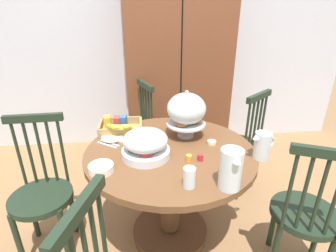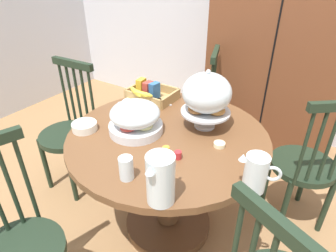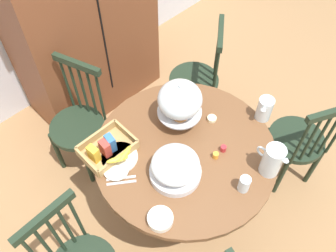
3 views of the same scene
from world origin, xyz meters
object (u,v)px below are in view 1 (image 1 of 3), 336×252
object	(u,v)px
windsor_chair_by_cabinet	(238,145)
fruit_platter_covered	(146,144)
dining_table	(170,178)
drinking_glass	(189,177)
windsor_chair_near_window	(305,216)
orange_juice_pitcher	(230,171)
windsor_chair_far_side	(42,195)
milk_pitcher	(262,146)
cereal_basket	(119,127)
windsor_chair_facing_door	(134,136)
pastry_stand_with_dome	(186,110)
china_plate_small	(112,138)
cereal_bowl	(101,168)
butter_dish	(212,142)
wooden_armoire	(177,70)
china_plate_large	(123,135)

from	to	relation	value
windsor_chair_by_cabinet	fruit_platter_covered	world-z (taller)	windsor_chair_by_cabinet
dining_table	drinking_glass	xyz separation A→B (m)	(0.05, -0.41, 0.29)
windsor_chair_by_cabinet	drinking_glass	distance (m)	1.18
windsor_chair_near_window	orange_juice_pitcher	bearing A→B (deg)	-174.91
windsor_chair_far_side	drinking_glass	world-z (taller)	windsor_chair_far_side
fruit_platter_covered	milk_pitcher	size ratio (longest dim) A/B	1.69
orange_juice_pitcher	cereal_basket	size ratio (longest dim) A/B	0.69
windsor_chair_near_window	windsor_chair_far_side	bearing A→B (deg)	167.14
windsor_chair_facing_door	pastry_stand_with_dome	world-z (taller)	pastry_stand_with_dome
windsor_chair_far_side	windsor_chair_facing_door	bearing A→B (deg)	54.58
pastry_stand_with_dome	windsor_chair_by_cabinet	bearing A→B (deg)	31.50
windsor_chair_far_side	china_plate_small	world-z (taller)	windsor_chair_far_side
windsor_chair_facing_door	dining_table	bearing A→B (deg)	-72.08
windsor_chair_by_cabinet	pastry_stand_with_dome	distance (m)	0.81
dining_table	pastry_stand_with_dome	xyz separation A→B (m)	(0.13, 0.18, 0.43)
dining_table	cereal_bowl	bearing A→B (deg)	-151.91
fruit_platter_covered	orange_juice_pitcher	bearing A→B (deg)	-40.81
windsor_chair_near_window	cereal_basket	bearing A→B (deg)	148.12
dining_table	butter_dish	world-z (taller)	butter_dish
cereal_basket	china_plate_small	world-z (taller)	cereal_basket
butter_dish	windsor_chair_near_window	bearing A→B (deg)	-42.32
milk_pitcher	drinking_glass	distance (m)	0.55
wooden_armoire	orange_juice_pitcher	distance (m)	1.80
china_plate_large	china_plate_small	xyz separation A→B (m)	(-0.07, -0.06, 0.01)
dining_table	china_plate_small	size ratio (longest dim) A/B	7.45
windsor_chair_facing_door	cereal_bowl	size ratio (longest dim) A/B	6.96
windsor_chair_near_window	butter_dish	distance (m)	0.71
windsor_chair_by_cabinet	cereal_bowl	bearing A→B (deg)	-145.95
windsor_chair_near_window	cereal_bowl	world-z (taller)	windsor_chair_near_window
milk_pitcher	dining_table	bearing A→B (deg)	162.78
fruit_platter_covered	cereal_bowl	distance (m)	0.30
cereal_basket	windsor_chair_far_side	bearing A→B (deg)	-147.68
china_plate_large	milk_pitcher	bearing A→B (deg)	-24.93
fruit_platter_covered	butter_dish	bearing A→B (deg)	15.10
wooden_armoire	milk_pitcher	size ratio (longest dim) A/B	11.04
dining_table	china_plate_small	world-z (taller)	china_plate_small
windsor_chair_by_cabinet	china_plate_large	size ratio (longest dim) A/B	4.43
windsor_chair_near_window	windsor_chair_facing_door	size ratio (longest dim) A/B	1.00
butter_dish	windsor_chair_by_cabinet	bearing A→B (deg)	50.51
wooden_armoire	cereal_basket	world-z (taller)	wooden_armoire
china_plate_large	china_plate_small	size ratio (longest dim) A/B	1.47
wooden_armoire	drinking_glass	distance (m)	1.78
windsor_chair_near_window	windsor_chair_facing_door	xyz separation A→B (m)	(-1.03, 1.21, 0.00)
dining_table	milk_pitcher	distance (m)	0.65
windsor_chair_facing_door	fruit_platter_covered	distance (m)	0.98
cereal_bowl	butter_dish	distance (m)	0.76
windsor_chair_near_window	windsor_chair_facing_door	bearing A→B (deg)	130.48
china_plate_large	drinking_glass	distance (m)	0.74
windsor_chair_near_window	windsor_chair_by_cabinet	distance (m)	0.91
windsor_chair_near_window	china_plate_large	xyz separation A→B (m)	(-1.09, 0.62, 0.29)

